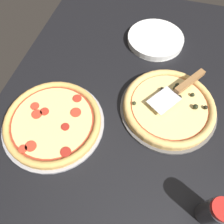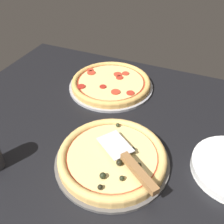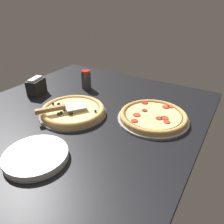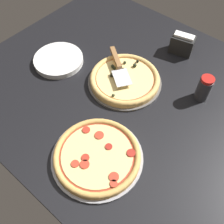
# 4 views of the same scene
# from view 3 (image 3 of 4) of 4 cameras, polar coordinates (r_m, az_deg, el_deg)

# --- Properties ---
(ground_plane) EXTENTS (1.37, 1.20, 0.04)m
(ground_plane) POSITION_cam_3_polar(r_m,az_deg,el_deg) (1.14, -9.11, -1.71)
(ground_plane) COLOR black
(pizza_pan_front) EXTENTS (0.34, 0.34, 0.01)m
(pizza_pan_front) POSITION_cam_3_polar(r_m,az_deg,el_deg) (1.14, -10.23, -0.50)
(pizza_pan_front) COLOR #565451
(pizza_pan_front) RESTS_ON ground_plane
(pizza_front) EXTENTS (0.32, 0.32, 0.04)m
(pizza_front) POSITION_cam_3_polar(r_m,az_deg,el_deg) (1.13, -10.34, 0.40)
(pizza_front) COLOR #DBAD60
(pizza_front) RESTS_ON pizza_pan_front
(pizza_pan_back) EXTENTS (0.35, 0.35, 0.01)m
(pizza_pan_back) POSITION_cam_3_polar(r_m,az_deg,el_deg) (1.10, 10.63, -1.76)
(pizza_pan_back) COLOR #939399
(pizza_pan_back) RESTS_ON ground_plane
(pizza_back) EXTENTS (0.33, 0.33, 0.03)m
(pizza_back) POSITION_cam_3_polar(r_m,az_deg,el_deg) (1.09, 10.71, -0.94)
(pizza_back) COLOR tan
(pizza_back) RESTS_ON pizza_pan_back
(serving_spatula) EXTENTS (0.23, 0.18, 0.02)m
(serving_spatula) POSITION_cam_3_polar(r_m,az_deg,el_deg) (1.10, -14.40, 0.88)
(serving_spatula) COLOR silver
(serving_spatula) RESTS_ON pizza_front
(plate_stack) EXTENTS (0.24, 0.24, 0.03)m
(plate_stack) POSITION_cam_3_polar(r_m,az_deg,el_deg) (0.89, -19.24, -10.83)
(plate_stack) COLOR white
(plate_stack) RESTS_ON ground_plane
(parmesan_shaker) EXTENTS (0.06, 0.06, 0.12)m
(parmesan_shaker) POSITION_cam_3_polar(r_m,az_deg,el_deg) (1.43, -6.78, 8.38)
(parmesan_shaker) COLOR #333338
(parmesan_shaker) RESTS_ON ground_plane
(napkin_holder) EXTENTS (0.13, 0.09, 0.11)m
(napkin_holder) POSITION_cam_3_polar(r_m,az_deg,el_deg) (1.42, -19.14, 6.30)
(napkin_holder) COLOR black
(napkin_holder) RESTS_ON ground_plane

